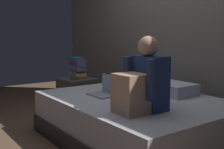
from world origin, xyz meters
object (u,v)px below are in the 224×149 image
nightstand (77,96)px  pillow (169,88)px  mug (73,77)px  bed (135,120)px  book_stack (78,68)px  laptop (106,90)px  person_sitting (142,83)px

nightstand → pillow: (1.36, 0.44, 0.28)m
mug → bed: bearing=5.5°
nightstand → mug: mug is taller
pillow → book_stack: bearing=-162.2°
nightstand → bed: bearing=-0.3°
nightstand → mug: (0.13, -0.12, 0.31)m
nightstand → book_stack: size_ratio=1.75×
laptop → book_stack: size_ratio=1.07×
nightstand → person_sitting: (1.73, -0.30, 0.47)m
bed → nightstand: bearing=179.7°
book_stack → laptop: bearing=-11.4°
book_stack → mug: (0.11, -0.13, -0.11)m
laptop → bed: bearing=32.0°
bed → mug: 1.22m
laptop → nightstand: bearing=169.4°
person_sitting → pillow: person_sitting is taller
book_stack → nightstand: bearing=-144.7°
mug → nightstand: bearing=137.3°
person_sitting → pillow: 0.85m
person_sitting → book_stack: bearing=169.8°
mug → person_sitting: bearing=-6.3°
laptop → mug: size_ratio=3.56×
laptop → mug: 0.88m
pillow → bed: bearing=-98.0°
person_sitting → laptop: bearing=171.5°
person_sitting → pillow: bearing=116.5°
bed → nightstand: 1.30m
book_stack → mug: size_ratio=3.33×
nightstand → laptop: size_ratio=1.64×
book_stack → bed: bearing=-0.8°
nightstand → pillow: pillow is taller
person_sitting → laptop: size_ratio=2.05×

